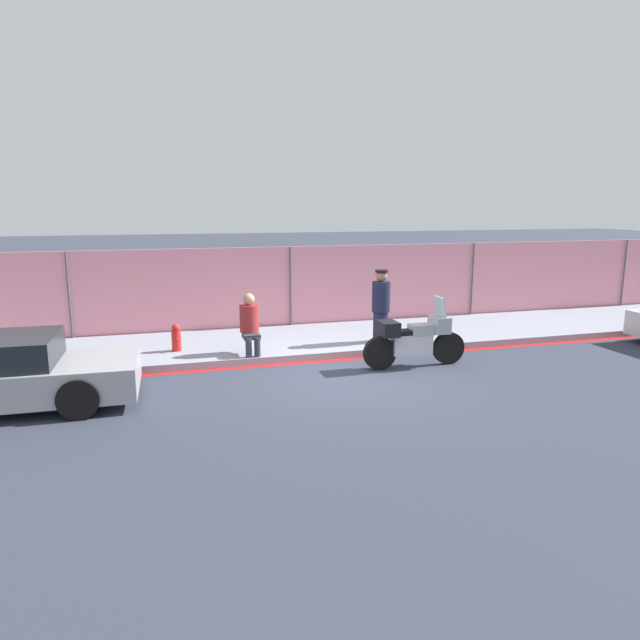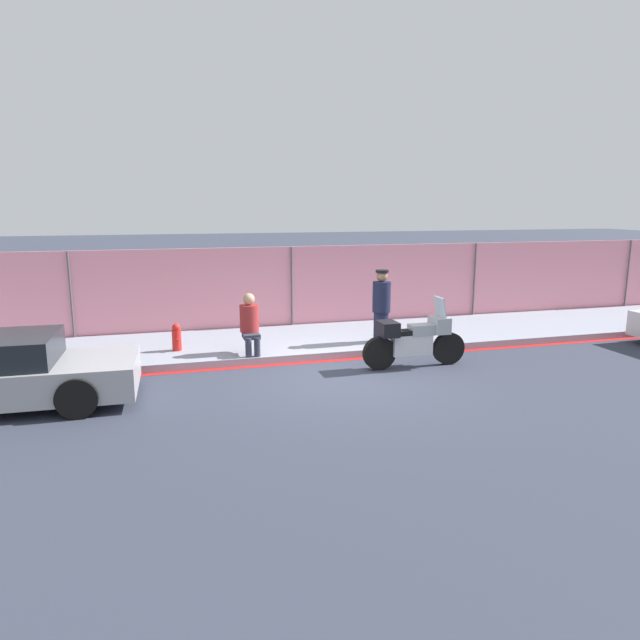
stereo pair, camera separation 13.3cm
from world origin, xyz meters
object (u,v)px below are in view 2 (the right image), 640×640
Objects in this scene: person_seated_on_curb at (250,321)px; fire_hydrant at (177,337)px; officer_standing at (381,306)px; motorcycle at (414,340)px.

fire_hydrant is at bearing 157.15° from person_seated_on_curb.
person_seated_on_curb reaches higher than fire_hydrant.
officer_standing is 4.71m from fire_hydrant.
fire_hydrant is (-4.73, 2.11, -0.13)m from motorcycle.
motorcycle is 3.52m from person_seated_on_curb.
fire_hydrant is (-4.66, 0.43, -0.56)m from officer_standing.
person_seated_on_curb is at bearing -22.85° from fire_hydrant.
fire_hydrant is at bearing 156.17° from motorcycle.
motorcycle is at bearing -24.07° from fire_hydrant.
officer_standing is 2.79× the size of fire_hydrant.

